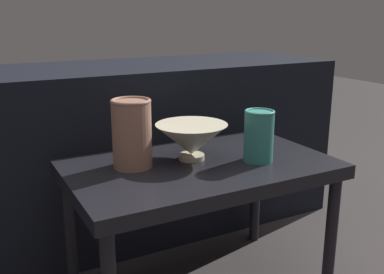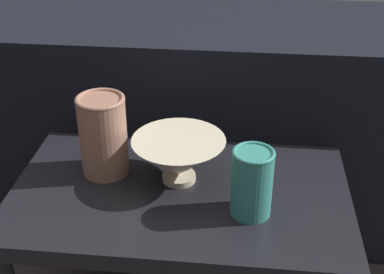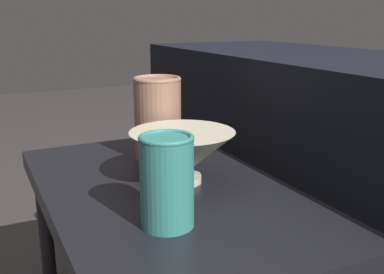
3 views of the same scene
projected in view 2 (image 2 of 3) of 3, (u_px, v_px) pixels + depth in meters
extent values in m
cube|color=black|center=(180.00, 198.00, 1.21)|extent=(0.76, 0.46, 0.04)
cylinder|color=black|center=(69.00, 210.00, 1.52)|extent=(0.04, 0.04, 0.38)
cylinder|color=black|center=(316.00, 227.00, 1.45)|extent=(0.04, 0.04, 0.38)
cube|color=black|center=(201.00, 120.00, 1.71)|extent=(1.57, 0.50, 0.65)
cylinder|color=beige|center=(179.00, 177.00, 1.24)|extent=(0.08, 0.08, 0.02)
cone|color=beige|center=(179.00, 157.00, 1.21)|extent=(0.21, 0.21, 0.09)
cylinder|color=#996B56|center=(103.00, 136.00, 1.23)|extent=(0.11, 0.11, 0.19)
torus|color=#996B56|center=(100.00, 100.00, 1.18)|extent=(0.11, 0.11, 0.01)
cylinder|color=teal|center=(252.00, 184.00, 1.10)|extent=(0.09, 0.09, 0.15)
torus|color=teal|center=(254.00, 153.00, 1.06)|extent=(0.09, 0.09, 0.01)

